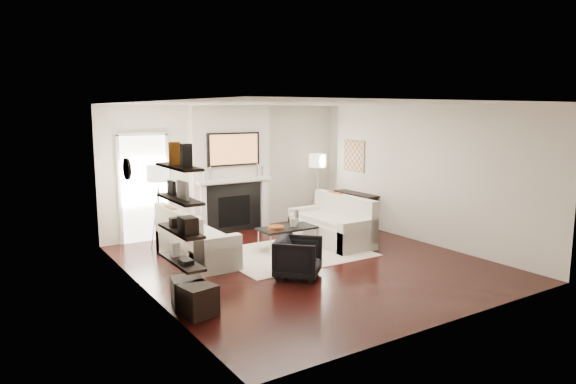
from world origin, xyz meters
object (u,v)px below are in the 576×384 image
armchair (298,256)px  loveseat_left_base (197,249)px  ottoman_near (188,292)px  coffee_table (287,228)px  loveseat_right_base (331,233)px  lamp_right_shade (318,160)px  lamp_left_shade (158,173)px

armchair → loveseat_left_base: bearing=76.3°
ottoman_near → coffee_table: bearing=32.8°
loveseat_right_base → lamp_right_shade: 2.27m
armchair → lamp_right_shade: bearing=5.2°
loveseat_right_base → ottoman_near: 3.98m
armchair → lamp_left_shade: size_ratio=1.72×
lamp_left_shade → ottoman_near: (-0.62, -2.91, -1.25)m
loveseat_right_base → armchair: size_ratio=2.62×
armchair → lamp_right_shade: 4.18m
lamp_left_shade → lamp_right_shade: same height
loveseat_left_base → loveseat_right_base: (2.71, -0.27, 0.00)m
coffee_table → lamp_right_shade: 2.65m
lamp_right_shade → ottoman_near: (-4.52, -3.31, -1.25)m
ottoman_near → lamp_left_shade: bearing=78.0°
coffee_table → lamp_right_shade: size_ratio=2.75×
loveseat_right_base → coffee_table: bearing=174.3°
lamp_right_shade → lamp_left_shade: bearing=-174.1°
loveseat_right_base → ottoman_near: loveseat_right_base is taller
lamp_left_shade → armchair: bearing=-64.0°
coffee_table → lamp_left_shade: (-2.05, 1.18, 1.05)m
loveseat_right_base → coffee_table: (-0.96, 0.10, 0.19)m
loveseat_left_base → loveseat_right_base: 2.72m
lamp_right_shade → loveseat_right_base: bearing=-117.8°
coffee_table → ottoman_near: bearing=-147.2°
lamp_right_shade → ottoman_near: bearing=-143.7°
loveseat_left_base → lamp_right_shade: size_ratio=4.50×
lamp_left_shade → lamp_right_shade: (3.90, 0.40, 0.00)m
lamp_left_shade → lamp_right_shade: bearing=5.9°
ottoman_near → lamp_right_shade: bearing=36.3°
loveseat_right_base → lamp_left_shade: 3.50m
loveseat_right_base → loveseat_left_base: bearing=174.2°
loveseat_right_base → lamp_left_shade: size_ratio=4.50×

